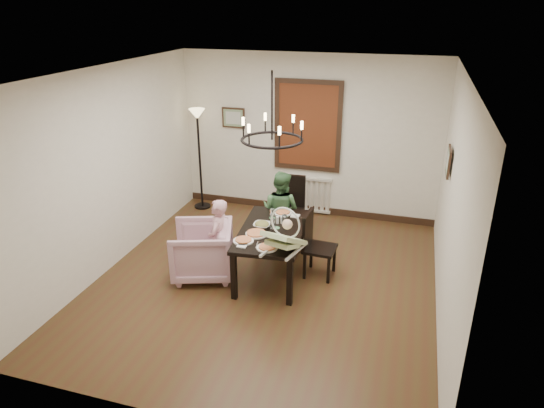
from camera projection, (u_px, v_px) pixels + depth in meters
The scene contains 17 objects.
room_shell at pixel (273, 177), 6.45m from camera, with size 4.51×5.00×2.81m.
dining_table at pixel (272, 235), 6.61m from camera, with size 0.98×1.57×0.70m.
chair_far at pixel (289, 208), 7.71m from camera, with size 0.45×0.45×1.02m, color black, non-canonical shape.
chair_right at pixel (320, 245), 6.65m from camera, with size 0.41×0.41×0.94m, color black, non-canonical shape.
armchair at pixel (202, 251), 6.69m from camera, with size 0.81×0.83×0.75m, color #C496A2.
elderly_woman at pixel (219, 246), 6.58m from camera, with size 0.35×0.23×0.96m, color #CC909A.
seated_man at pixel (281, 217), 7.38m from camera, with size 0.51×0.39×1.04m, color #406B3F.
baby_bouncer at pixel (284, 237), 5.94m from camera, with size 0.43×0.59×0.39m, color #BECF8F, non-canonical shape.
salad_bowl at pixel (262, 225), 6.62m from camera, with size 0.28×0.28×0.07m, color white.
pizza_platter at pixel (256, 234), 6.41m from camera, with size 0.29×0.29×0.04m, color tan.
drinking_glass at pixel (273, 224), 6.57m from camera, with size 0.07×0.07×0.14m, color silver.
window_blinds at pixel (308, 126), 8.22m from camera, with size 1.00×0.03×1.40m, color maroon.
radiator at pixel (306, 194), 8.73m from camera, with size 0.92×0.12×0.62m, color silver, non-canonical shape.
picture_back at pixel (233, 118), 8.57m from camera, with size 0.42×0.03×0.36m, color black.
picture_right at pixel (449, 161), 6.25m from camera, with size 0.42×0.03×0.36m, color black.
floor_lamp at pixel (200, 161), 8.72m from camera, with size 0.30×0.30×1.80m, color black, non-canonical shape.
chandelier at pixel (272, 140), 6.09m from camera, with size 0.80×0.80×0.04m, color black.
Camera 1 is at (1.73, -5.47, 3.57)m, focal length 32.00 mm.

